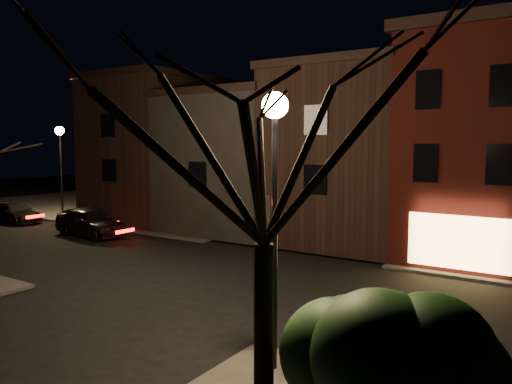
# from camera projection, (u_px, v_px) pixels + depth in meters

# --- Properties ---
(ground) EXTENTS (120.00, 120.00, 0.00)m
(ground) POSITION_uv_depth(u_px,v_px,m) (221.00, 277.00, 20.27)
(ground) COLOR black
(ground) RESTS_ON ground
(sidewalk_far_left) EXTENTS (30.00, 30.00, 0.12)m
(sidewalk_far_left) POSITION_uv_depth(u_px,v_px,m) (182.00, 199.00, 47.83)
(sidewalk_far_left) COLOR #2D2B28
(sidewalk_far_left) RESTS_ON ground
(corner_building) EXTENTS (6.50, 8.50, 10.50)m
(corner_building) POSITION_uv_depth(u_px,v_px,m) (480.00, 144.00, 23.22)
(corner_building) COLOR #3D0D0A
(corner_building) RESTS_ON ground
(row_building_a) EXTENTS (7.30, 10.30, 9.40)m
(row_building_a) POSITION_uv_depth(u_px,v_px,m) (356.00, 154.00, 27.69)
(row_building_a) COLOR black
(row_building_a) RESTS_ON ground
(row_building_b) EXTENTS (7.80, 10.30, 8.40)m
(row_building_b) POSITION_uv_depth(u_px,v_px,m) (249.00, 160.00, 31.71)
(row_building_b) COLOR black
(row_building_b) RESTS_ON ground
(row_building_c) EXTENTS (7.30, 10.30, 9.90)m
(row_building_c) POSITION_uv_depth(u_px,v_px,m) (165.00, 148.00, 35.61)
(row_building_c) COLOR black
(row_building_c) RESTS_ON ground
(street_lamp_near) EXTENTS (0.60, 0.60, 6.48)m
(street_lamp_near) POSITION_uv_depth(u_px,v_px,m) (275.00, 155.00, 11.37)
(street_lamp_near) COLOR black
(street_lamp_near) RESTS_ON sidewalk_near_right
(street_lamp_far) EXTENTS (0.60, 0.60, 6.48)m
(street_lamp_far) POSITION_uv_depth(u_px,v_px,m) (60.00, 147.00, 35.31)
(street_lamp_far) COLOR black
(street_lamp_far) RESTS_ON sidewalk_far_left
(traffic_signal) EXTENTS (0.58, 0.38, 4.05)m
(traffic_signal) POSITION_uv_depth(u_px,v_px,m) (264.00, 250.00, 12.35)
(traffic_signal) COLOR black
(traffic_signal) RESTS_ON sidewalk_near_right
(bare_tree_right) EXTENTS (6.40, 6.40, 8.50)m
(bare_tree_right) POSITION_uv_depth(u_px,v_px,m) (264.00, 102.00, 8.49)
(bare_tree_right) COLOR black
(bare_tree_right) RESTS_ON sidewalk_near_right
(evergreen_bush) EXTENTS (3.04, 3.04, 3.21)m
(evergreen_bush) POSITION_uv_depth(u_px,v_px,m) (382.00, 369.00, 8.25)
(evergreen_bush) COLOR black
(evergreen_bush) RESTS_ON sidewalk_near_right
(parked_car_a) EXTENTS (5.06, 2.32, 1.68)m
(parked_car_a) POSITION_uv_depth(u_px,v_px,m) (90.00, 222.00, 29.10)
(parked_car_a) COLOR black
(parked_car_a) RESTS_ON ground
(parked_car_b) EXTENTS (4.09, 1.63, 1.32)m
(parked_car_b) POSITION_uv_depth(u_px,v_px,m) (85.00, 219.00, 31.27)
(parked_car_b) COLOR black
(parked_car_b) RESTS_ON ground
(parked_car_c) EXTENTS (4.68, 2.13, 1.33)m
(parked_car_c) POSITION_uv_depth(u_px,v_px,m) (15.00, 213.00, 34.22)
(parked_car_c) COLOR black
(parked_car_c) RESTS_ON ground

